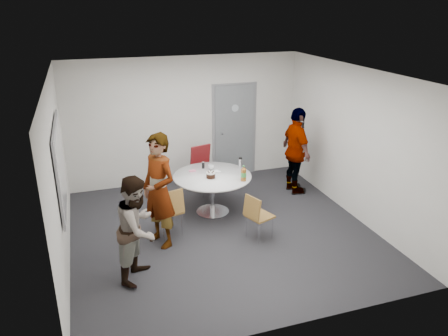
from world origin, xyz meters
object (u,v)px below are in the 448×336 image
object	(u,v)px
table	(214,181)
person_right	(296,151)
person_main	(159,191)
person_left	(138,228)
chair_near_right	(256,213)
chair_near_left	(170,208)
whiteboard	(60,165)
chair_far	(204,164)
door	(234,131)

from	to	relation	value
table	person_right	distance (m)	1.92
person_main	person_left	distance (m)	0.94
chair_near_right	chair_near_left	bearing A→B (deg)	-131.96
whiteboard	table	xyz separation A→B (m)	(2.55, 0.54, -0.81)
table	person_main	bearing A→B (deg)	-144.95
person_main	chair_near_right	bearing A→B (deg)	48.48
whiteboard	chair_far	xyz separation A→B (m)	(2.63, 1.54, -0.85)
chair_near_left	chair_far	size ratio (longest dim) A/B	0.89
table	person_left	world-z (taller)	person_left
person_main	person_right	distance (m)	3.23
whiteboard	person_right	size ratio (longest dim) A/B	1.06
door	chair_far	size ratio (longest dim) A/B	2.16
chair_far	person_right	bearing A→B (deg)	145.60
person_left	person_right	bearing A→B (deg)	-28.61
person_main	person_right	size ratio (longest dim) A/B	1.05
table	whiteboard	bearing A→B (deg)	-167.95
door	chair_far	xyz separation A→B (m)	(-0.93, -0.74, -0.42)
door	chair_near_left	distance (m)	3.13
person_right	whiteboard	bearing A→B (deg)	102.48
person_main	chair_far	bearing A→B (deg)	117.78
door	person_main	bearing A→B (deg)	-130.33
chair_near_right	door	bearing A→B (deg)	147.11
chair_near_right	person_right	distance (m)	2.19
chair_near_left	chair_near_right	xyz separation A→B (m)	(1.33, -0.52, -0.06)
person_right	person_left	bearing A→B (deg)	120.61
chair_far	person_right	xyz separation A→B (m)	(1.78, -0.62, 0.29)
whiteboard	person_right	world-z (taller)	whiteboard
door	person_left	size ratio (longest dim) A/B	1.36
chair_near_left	chair_far	bearing A→B (deg)	42.67
chair_far	person_main	world-z (taller)	person_main
table	chair_far	size ratio (longest dim) A/B	1.46
table	person_right	world-z (taller)	person_right
whiteboard	person_left	bearing A→B (deg)	-48.40
table	person_left	size ratio (longest dim) A/B	0.92
door	whiteboard	bearing A→B (deg)	-147.34
whiteboard	chair_far	world-z (taller)	whiteboard
table	person_right	xyz separation A→B (m)	(1.86, 0.38, 0.25)
door	whiteboard	xyz separation A→B (m)	(-3.56, -2.28, 0.42)
chair_far	chair_near_left	bearing A→B (deg)	42.38
chair_far	person_left	bearing A→B (deg)	41.97
chair_far	whiteboard	bearing A→B (deg)	15.12
chair_near_left	person_main	bearing A→B (deg)	-155.19
table	person_left	xyz separation A→B (m)	(-1.60, -1.61, 0.13)
whiteboard	person_main	xyz separation A→B (m)	(1.40, -0.26, -0.51)
person_left	chair_near_left	bearing A→B (deg)	-2.09
table	chair_near_left	distance (m)	1.16
chair_near_right	person_left	xyz separation A→B (m)	(-1.97, -0.45, 0.30)
chair_near_right	person_right	bearing A→B (deg)	115.69
table	chair_near_right	distance (m)	1.24
table	person_main	size ratio (longest dim) A/B	0.77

